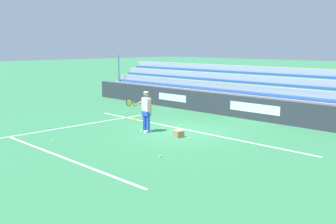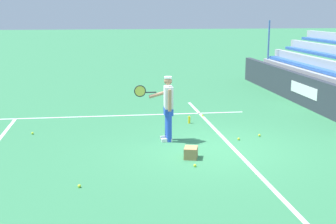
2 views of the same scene
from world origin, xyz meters
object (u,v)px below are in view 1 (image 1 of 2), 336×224
Objects in this scene: tennis_ball_on_baseline at (133,118)px; tennis_ball_far_right at (160,156)px; tennis_ball_near_player at (190,139)px; water_bottle at (135,121)px; tennis_player at (146,111)px; tennis_ball_midcourt at (181,126)px; ball_box_cardboard at (179,134)px; tennis_ball_toward_net at (186,123)px; tennis_ball_stray_back at (53,141)px.

tennis_ball_far_right is at bearing 147.52° from tennis_ball_on_baseline.
tennis_ball_near_player is 4.11m from water_bottle.
tennis_player reaches higher than tennis_ball_midcourt.
tennis_ball_midcourt is at bearing -49.02° from ball_box_cardboard.
tennis_ball_on_baseline is 1.05m from water_bottle.
water_bottle reaches higher than tennis_ball_toward_net.
tennis_ball_far_right is (-2.90, 4.06, 0.00)m from tennis_ball_midcourt.
tennis_player is 4.29× the size of ball_box_cardboard.
tennis_ball_toward_net is at bearing -56.05° from tennis_ball_far_right.
tennis_ball_on_baseline is at bearing -29.67° from tennis_player.
tennis_player is at bearing 150.33° from tennis_ball_on_baseline.
tennis_ball_near_player is (-2.22, -0.31, -0.86)m from tennis_player.
tennis_ball_far_right is 2.64m from tennis_ball_near_player.
tennis_ball_midcourt is at bearing -54.47° from tennis_ball_far_right.
tennis_player is 25.98× the size of tennis_ball_on_baseline.
tennis_ball_midcourt is (-1.38, -5.54, 0.00)m from tennis_ball_stray_back.
tennis_ball_on_baseline is at bearing -35.18° from water_bottle.
ball_box_cardboard is at bearing 130.98° from tennis_ball_midcourt.
tennis_ball_near_player is at bearing 165.95° from tennis_ball_on_baseline.
ball_box_cardboard reaches higher than tennis_ball_stray_back.
tennis_player reaches higher than tennis_ball_on_baseline.
tennis_ball_far_right is (-1.55, 2.51, -0.10)m from ball_box_cardboard.
tennis_ball_far_right is at bearing 145.23° from tennis_player.
tennis_ball_stray_back is 5.20m from tennis_ball_near_player.
tennis_ball_far_right is (-3.19, 4.73, 0.00)m from tennis_ball_toward_net.
tennis_ball_far_right and tennis_ball_near_player have the same top height.
ball_box_cardboard is 6.06× the size of tennis_ball_near_player.
water_bottle is at bearing 42.40° from tennis_ball_toward_net.
water_bottle is at bearing 24.78° from tennis_ball_midcourt.
tennis_ball_stray_back is (1.16, 3.64, -0.86)m from tennis_player.
tennis_ball_midcourt is 4.99m from tennis_ball_far_right.
tennis_player is at bearing -34.77° from tennis_ball_far_right.
water_bottle is (4.06, -0.63, 0.08)m from tennis_ball_near_player.
tennis_ball_on_baseline is 1.00× the size of tennis_ball_near_player.
tennis_ball_stray_back and tennis_ball_near_player have the same top height.
tennis_player is 3.90m from tennis_ball_far_right.
tennis_ball_midcourt is (-0.29, 0.67, 0.00)m from tennis_ball_toward_net.
tennis_ball_stray_back is 4.63m from water_bottle.
water_bottle reaches higher than tennis_ball_near_player.
water_bottle is at bearing -9.93° from ball_box_cardboard.
water_bottle reaches higher than tennis_ball_on_baseline.
tennis_ball_far_right is at bearing -160.99° from tennis_ball_stray_back.
tennis_ball_near_player is (-2.28, 2.26, 0.00)m from tennis_ball_toward_net.
tennis_ball_stray_back is at bearing 55.53° from ball_box_cardboard.
ball_box_cardboard is 6.06× the size of tennis_ball_toward_net.
tennis_ball_far_right is at bearing 125.53° from tennis_ball_midcourt.
ball_box_cardboard reaches higher than tennis_ball_toward_net.
tennis_ball_on_baseline is at bearing -73.43° from tennis_ball_stray_back.
ball_box_cardboard is 4.44m from tennis_ball_on_baseline.
tennis_ball_toward_net is 1.00× the size of tennis_ball_near_player.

